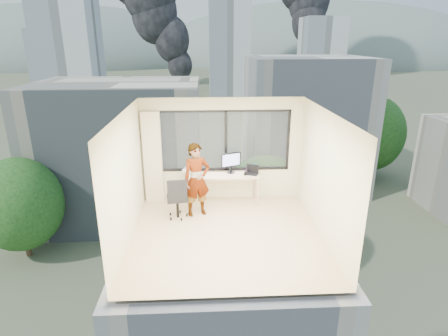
{
  "coord_description": "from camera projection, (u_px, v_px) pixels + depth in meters",
  "views": [
    {
      "loc": [
        -0.42,
        -6.88,
        3.91
      ],
      "look_at": [
        0.0,
        1.0,
        1.15
      ],
      "focal_mm": 29.51,
      "sensor_mm": 36.0,
      "label": 1
    }
  ],
  "objects": [
    {
      "name": "game_console",
      "position": [
        190.0,
        170.0,
        9.29
      ],
      "size": [
        0.42,
        0.38,
        0.08
      ],
      "primitive_type": "cube",
      "rotation": [
        0.0,
        0.0,
        -0.31
      ],
      "color": "white",
      "rests_on": "desk"
    },
    {
      "name": "far_tower_d",
      "position": [
        55.0,
        58.0,
        147.14
      ],
      "size": [
        16.0,
        14.0,
        22.0
      ],
      "primitive_type": "cube",
      "color": "silver",
      "rests_on": "exterior_ground"
    },
    {
      "name": "cellphone",
      "position": [
        200.0,
        177.0,
        8.94
      ],
      "size": [
        0.11,
        0.05,
        0.01
      ],
      "primitive_type": "cube",
      "rotation": [
        0.0,
        0.0,
        -0.06
      ],
      "color": "black",
      "rests_on": "desk"
    },
    {
      "name": "tree_b",
      "position": [
        264.0,
        225.0,
        28.1
      ],
      "size": [
        7.6,
        7.6,
        9.0
      ],
      "primitive_type": null,
      "color": "#184316",
      "rests_on": "exterior_ground"
    },
    {
      "name": "wall_right",
      "position": [
        325.0,
        176.0,
        7.47
      ],
      "size": [
        0.01,
        4.0,
        2.6
      ],
      "primitive_type": "cube",
      "color": "beige",
      "rests_on": "ground"
    },
    {
      "name": "wall_front",
      "position": [
        235.0,
        225.0,
        5.48
      ],
      "size": [
        4.0,
        0.01,
        2.6
      ],
      "primitive_type": "cube",
      "color": "beige",
      "rests_on": "ground"
    },
    {
      "name": "desk",
      "position": [
        223.0,
        188.0,
        9.23
      ],
      "size": [
        1.8,
        0.6,
        0.75
      ],
      "primitive_type": "cube",
      "color": "#D4B28E",
      "rests_on": "floor"
    },
    {
      "name": "window_wall",
      "position": [
        224.0,
        141.0,
        9.18
      ],
      "size": [
        3.3,
        0.16,
        1.55
      ],
      "primitive_type": null,
      "color": "black",
      "rests_on": "ground"
    },
    {
      "name": "far_tower_c",
      "position": [
        321.0,
        53.0,
        142.35
      ],
      "size": [
        15.0,
        15.0,
        26.0
      ],
      "primitive_type": "cube",
      "color": "silver",
      "rests_on": "exterior_ground"
    },
    {
      "name": "near_bldg_b",
      "position": [
        304.0,
        123.0,
        46.2
      ],
      "size": [
        14.0,
        13.0,
        16.0
      ],
      "primitive_type": "cube",
      "color": "silver",
      "rests_on": "exterior_ground"
    },
    {
      "name": "floor",
      "position": [
        227.0,
        235.0,
        7.79
      ],
      "size": [
        4.0,
        4.0,
        0.01
      ],
      "primitive_type": "cube",
      "color": "#D1BD87",
      "rests_on": "ground"
    },
    {
      "name": "pen_cup",
      "position": [
        245.0,
        173.0,
        9.05
      ],
      "size": [
        0.09,
        0.09,
        0.09
      ],
      "primitive_type": "cylinder",
      "rotation": [
        0.0,
        0.0,
        -0.28
      ],
      "color": "black",
      "rests_on": "desk"
    },
    {
      "name": "handbag",
      "position": [
        254.0,
        168.0,
        9.3
      ],
      "size": [
        0.29,
        0.2,
        0.2
      ],
      "primitive_type": "ellipsoid",
      "rotation": [
        0.0,
        0.0,
        0.28
      ],
      "color": "#0C474A",
      "rests_on": "desk"
    },
    {
      "name": "tree_a",
      "position": [
        22.0,
        214.0,
        31.02
      ],
      "size": [
        7.0,
        7.0,
        8.0
      ],
      "primitive_type": null,
      "color": "#184316",
      "rests_on": "exterior_ground"
    },
    {
      "name": "hill_b",
      "position": [
        319.0,
        61.0,
        319.08
      ],
      "size": [
        300.0,
        220.0,
        96.0
      ],
      "primitive_type": "ellipsoid",
      "color": "slate",
      "rests_on": "exterior_ground"
    },
    {
      "name": "wall_left",
      "position": [
        126.0,
        179.0,
        7.26
      ],
      "size": [
        0.01,
        4.0,
        2.6
      ],
      "primitive_type": "cube",
      "color": "beige",
      "rests_on": "ground"
    },
    {
      "name": "curtain",
      "position": [
        153.0,
        158.0,
        9.1
      ],
      "size": [
        0.45,
        0.14,
        2.3
      ],
      "primitive_type": "cube",
      "color": "beige",
      "rests_on": "floor"
    },
    {
      "name": "exterior_ground",
      "position": [
        205.0,
        95.0,
        125.52
      ],
      "size": [
        400.0,
        400.0,
        0.04
      ],
      "primitive_type": "cube",
      "color": "#515B3D",
      "rests_on": "ground"
    },
    {
      "name": "near_bldg_a",
      "position": [
        122.0,
        151.0,
        37.93
      ],
      "size": [
        16.0,
        12.0,
        14.0
      ],
      "primitive_type": "cube",
      "color": "#F4E6CC",
      "rests_on": "exterior_ground"
    },
    {
      "name": "laptop",
      "position": [
        252.0,
        170.0,
        9.09
      ],
      "size": [
        0.42,
        0.43,
        0.2
      ],
      "primitive_type": null,
      "rotation": [
        0.0,
        0.0,
        -0.38
      ],
      "color": "black",
      "rests_on": "desk"
    },
    {
      "name": "ceiling",
      "position": [
        227.0,
        113.0,
        6.93
      ],
      "size": [
        4.0,
        4.0,
        0.01
      ],
      "primitive_type": "cube",
      "color": "white",
      "rests_on": "ground"
    },
    {
      "name": "far_tower_b",
      "position": [
        229.0,
        49.0,
        120.97
      ],
      "size": [
        13.0,
        13.0,
        30.0
      ],
      "primitive_type": "cube",
      "color": "silver",
      "rests_on": "exterior_ground"
    },
    {
      "name": "monitor",
      "position": [
        231.0,
        163.0,
        9.16
      ],
      "size": [
        0.53,
        0.3,
        0.53
      ],
      "primitive_type": null,
      "rotation": [
        0.0,
        0.0,
        0.38
      ],
      "color": "black",
      "rests_on": "desk"
    },
    {
      "name": "far_tower_a",
      "position": [
        70.0,
        55.0,
        95.57
      ],
      "size": [
        14.0,
        14.0,
        28.0
      ],
      "primitive_type": "cube",
      "color": "silver",
      "rests_on": "exterior_ground"
    },
    {
      "name": "hill_a",
      "position": [
        61.0,
        62.0,
        307.97
      ],
      "size": [
        288.0,
        216.0,
        90.0
      ],
      "primitive_type": "ellipsoid",
      "color": "slate",
      "rests_on": "exterior_ground"
    },
    {
      "name": "person",
      "position": [
        197.0,
        180.0,
        8.44
      ],
      "size": [
        0.73,
        0.6,
        1.73
      ],
      "primitive_type": "imported",
      "rotation": [
        0.0,
        0.0,
        0.33
      ],
      "color": "#2D2D33",
      "rests_on": "floor"
    },
    {
      "name": "tree_c",
      "position": [
        371.0,
        141.0,
        49.58
      ],
      "size": [
        8.4,
        8.4,
        10.0
      ],
      "primitive_type": null,
      "color": "#184316",
      "rests_on": "exterior_ground"
    },
    {
      "name": "chair",
      "position": [
        177.0,
        197.0,
        8.4
      ],
      "size": [
        0.58,
        0.58,
        1.02
      ],
      "primitive_type": null,
      "rotation": [
        0.0,
        0.0,
        0.12
      ],
      "color": "black",
      "rests_on": "floor"
    }
  ]
}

